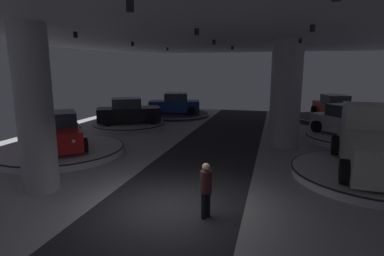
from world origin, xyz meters
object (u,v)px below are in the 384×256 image
display_car_deep_right (334,107)px  display_platform_mid_right (372,174)px  visitor_walking_near (206,187)px  display_car_far_left (129,112)px  display_car_mid_left (59,132)px  display_car_far_right (349,122)px  display_platform_mid_left (61,151)px  display_platform_deep_right (333,119)px  display_platform_far_right (348,138)px  display_platform_far_left (130,125)px  column_left (35,110)px  pickup_truck_mid_right (374,144)px  display_platform_deep_left (174,114)px  column_right (286,94)px  display_car_deep_left (175,104)px

display_car_deep_right → display_platform_mid_right: 13.34m
display_platform_mid_right → visitor_walking_near: 7.08m
display_car_far_left → display_car_mid_left: bearing=-91.0°
display_car_far_right → display_platform_mid_left: bearing=-155.0°
display_platform_deep_right → display_platform_mid_left: 19.55m
display_car_mid_left → display_car_far_left: bearing=89.0°
display_platform_far_right → display_car_mid_left: bearing=-155.2°
display_platform_mid_right → display_car_far_left: 15.05m
display_platform_deep_right → display_platform_far_left: 15.43m
display_platform_mid_left → display_car_deep_right: bearing=43.6°
column_left → display_platform_mid_right: bearing=20.0°
display_platform_far_right → display_platform_far_left: size_ratio=0.92×
display_platform_deep_right → display_car_mid_left: (-14.17, -13.46, 0.91)m
display_car_far_right → pickup_truck_mid_right: pickup_truck_mid_right is taller
display_car_deep_right → pickup_truck_mid_right: size_ratio=0.83×
display_platform_deep_left → display_platform_far_right: 13.91m
column_left → display_car_mid_left: bearing=120.3°
display_platform_far_left → display_platform_far_right: bearing=-2.4°
display_platform_deep_left → display_platform_deep_right: bearing=3.1°
display_platform_deep_left → display_platform_mid_right: (11.97, -12.63, 0.05)m
display_platform_deep_left → display_platform_far_right: bearing=-27.1°
column_right → pickup_truck_mid_right: (3.17, -4.05, -1.47)m
display_platform_deep_left → display_platform_mid_left: bearing=-96.7°
display_car_deep_right → display_platform_far_right: size_ratio=0.99×
display_platform_deep_right → display_car_deep_right: size_ratio=1.32×
display_car_far_right → display_platform_deep_right: bearing=87.7°
display_platform_far_right → display_platform_mid_right: 6.30m
display_platform_deep_left → display_platform_mid_left: size_ratio=1.00×
display_platform_deep_left → display_car_mid_left: bearing=-96.8°
column_left → column_right: bearing=46.4°
display_car_far_right → display_platform_mid_left: 15.33m
pickup_truck_mid_right → display_platform_mid_left: (-13.50, -0.48, -1.09)m
column_right → display_car_deep_left: (-8.79, 8.27, -1.73)m
display_car_mid_left → visitor_walking_near: 9.29m
column_right → display_platform_far_right: size_ratio=1.21×
display_car_far_left → display_car_deep_right: bearing=24.6°
column_right → display_platform_far_right: bearing=28.3°
pickup_truck_mid_right → display_car_far_left: pickup_truck_mid_right is taller
visitor_walking_near → display_car_far_left: bearing=125.0°
display_car_far_right → display_platform_mid_left: (-13.87, -6.47, -0.94)m
display_platform_deep_left → column_left: bearing=-87.3°
display_platform_deep_right → display_car_mid_left: size_ratio=1.36×
column_left → display_car_deep_left: 16.82m
display_platform_deep_left → visitor_walking_near: bearing=-68.9°
display_platform_deep_right → display_platform_far_left: size_ratio=1.21×
display_car_deep_left → display_platform_mid_left: (-1.53, -12.80, -0.83)m
column_right → display_car_deep_left: bearing=136.8°
display_platform_mid_left → display_car_mid_left: bearing=129.7°
display_platform_deep_left → display_platform_deep_right: size_ratio=1.00×
display_platform_deep_right → display_platform_far_right: (-0.26, -7.04, 0.00)m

